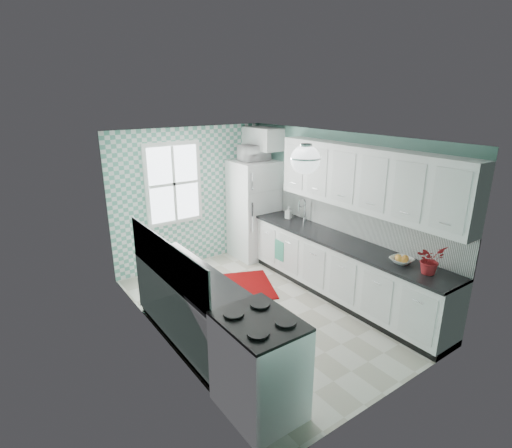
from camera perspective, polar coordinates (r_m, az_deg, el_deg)
floor at (r=6.06m, az=1.01°, el=-12.09°), size 3.00×4.40×0.02m
ceiling at (r=5.26m, az=1.16°, el=12.33°), size 3.00×4.40×0.02m
wall_back at (r=7.36m, az=-9.23°, el=3.82°), size 3.00×0.02×2.50m
wall_front at (r=4.12m, az=19.91°, el=-8.89°), size 3.00×0.02×2.50m
wall_left at (r=4.85m, az=-13.47°, el=-4.10°), size 0.02×4.40×2.50m
wall_right at (r=6.51m, az=11.84°, el=1.77°), size 0.02×4.40×2.50m
accent_wall at (r=7.34m, az=-9.15°, el=3.79°), size 3.00×0.01×2.50m
window at (r=7.10m, az=-11.70°, el=5.65°), size 1.04×0.05×1.44m
backsplash_right at (r=6.26m, az=14.33°, el=0.39°), size 0.02×3.60×0.51m
backsplash_left at (r=4.81m, az=-12.83°, el=-4.93°), size 0.02×2.15×0.51m
upper_cabinets_right at (r=5.84m, az=15.37°, el=6.23°), size 0.33×3.20×0.90m
upper_cabinet_fridge at (r=7.52m, az=0.80°, el=12.12°), size 0.40×0.74×0.40m
ceiling_light at (r=4.67m, az=7.07°, el=9.14°), size 0.34×0.34×0.35m
base_cabinets_right at (r=6.32m, az=12.09°, el=-6.52°), size 0.60×3.60×0.90m
countertop_right at (r=6.13m, az=12.28°, el=-2.56°), size 0.63×3.60×0.04m
base_cabinets_left at (r=5.24m, az=-9.31°, el=-11.77°), size 0.60×2.15×0.90m
countertop_left at (r=5.03m, az=-9.43°, el=-7.08°), size 0.63×2.15×0.04m
fridge at (r=7.64m, az=-0.25°, el=2.12°), size 0.81×0.80×1.86m
stove at (r=4.13m, az=0.44°, el=-19.39°), size 0.68×0.84×1.02m
sink at (r=6.86m, az=5.74°, el=0.13°), size 0.55×0.46×0.53m
rug at (r=6.69m, az=-1.03°, el=-8.81°), size 1.10×1.27×0.02m
dish_towel at (r=6.86m, az=3.34°, el=-3.80°), size 0.03×0.24×0.35m
fruit_bowl at (r=5.55m, az=20.08°, el=-4.91°), size 0.30×0.30×0.07m
potted_plant at (r=5.31m, az=23.61°, el=-4.67°), size 0.37×0.33×0.37m
soap_bottle at (r=7.05m, az=4.66°, el=1.64°), size 0.12×0.13×0.21m
microwave at (r=7.42m, az=-0.26°, el=10.14°), size 0.55×0.38×0.29m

